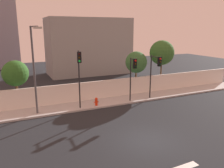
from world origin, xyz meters
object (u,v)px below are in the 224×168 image
Objects in this scene: traffic_light_center at (79,68)px; traffic_light_right at (155,68)px; fire_hydrant at (96,101)px; roadside_tree_leftmost at (15,74)px; traffic_light_left at (133,70)px; roadside_tree_midright at (162,53)px; roadside_tree_midleft at (136,62)px; street_lamp_curbside at (34,64)px.

traffic_light_center is 1.17× the size of traffic_light_right.
fire_hydrant is 0.17× the size of roadside_tree_leftmost.
traffic_light_left is 5.78× the size of fire_hydrant.
traffic_light_center reaches higher than roadside_tree_leftmost.
traffic_light_right reaches higher than fire_hydrant.
roadside_tree_midright is at bearing 31.03° from traffic_light_left.
roadside_tree_midleft is at bearing 55.41° from traffic_light_left.
roadside_tree_leftmost is 0.94× the size of roadside_tree_midleft.
traffic_light_right is 0.61× the size of street_lamp_curbside.
roadside_tree_midleft is at bearing 15.31° from street_lamp_curbside.
traffic_light_left is at bearing -124.59° from roadside_tree_midleft.
roadside_tree_midright is (3.42, 0.00, 0.91)m from roadside_tree_midleft.
roadside_tree_leftmost is at bearing 180.00° from roadside_tree_midleft.
traffic_light_left reaches higher than fire_hydrant.
traffic_light_right is at bearing -132.76° from roadside_tree_midright.
traffic_light_center is at bearing -162.23° from roadside_tree_midright.
roadside_tree_midleft is 0.80× the size of roadside_tree_midright.
street_lamp_curbside is (-3.48, 0.50, 0.47)m from traffic_light_center.
traffic_light_right reaches higher than traffic_light_left.
traffic_light_right is (7.48, -0.29, -0.48)m from traffic_light_center.
street_lamp_curbside reaches higher than roadside_tree_midright.
roadside_tree_midright is (14.49, 3.03, 0.00)m from street_lamp_curbside.
roadside_tree_leftmost is at bearing 162.81° from traffic_light_right.
street_lamp_curbside reaches higher than roadside_tree_midleft.
roadside_tree_midleft is at bearing 24.93° from traffic_light_center.
traffic_light_left is at bearing -8.21° from fire_hydrant.
street_lamp_curbside is 1.65× the size of roadside_tree_leftmost.
traffic_light_right is 5.29m from roadside_tree_midright.
traffic_light_right is at bearing -2.20° from traffic_light_center.
fire_hydrant is 10.51m from roadside_tree_midright.
traffic_light_center is at bearing -8.13° from street_lamp_curbside.
roadside_tree_leftmost is at bearing 114.35° from street_lamp_curbside.
traffic_light_left is 5.20m from traffic_light_center.
roadside_tree_midleft is at bearing 88.31° from traffic_light_right.
roadside_tree_midleft reaches higher than traffic_light_right.
roadside_tree_midleft is (7.59, 3.53, -0.43)m from traffic_light_center.
traffic_light_center is 3.55m from street_lamp_curbside.
roadside_tree_leftmost is at bearing 155.24° from fire_hydrant.
roadside_tree_midleft is at bearing 26.89° from fire_hydrant.
street_lamp_curbside is (-10.97, 0.78, 0.95)m from traffic_light_right.
traffic_light_left is 4.45m from fire_hydrant.
traffic_light_center is 1.10× the size of roadside_tree_midleft.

